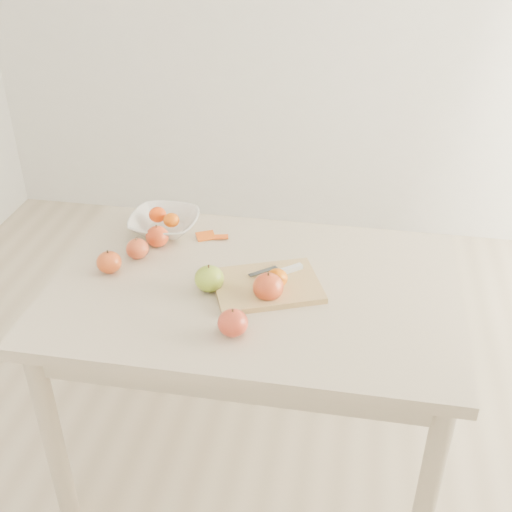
# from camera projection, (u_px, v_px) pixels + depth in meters

# --- Properties ---
(ground) EXTENTS (3.50, 3.50, 0.00)m
(ground) POSITION_uv_depth(u_px,v_px,m) (254.00, 458.00, 2.29)
(ground) COLOR #C6B293
(ground) RESTS_ON ground
(table) EXTENTS (1.20, 0.80, 0.75)m
(table) POSITION_uv_depth(u_px,v_px,m) (253.00, 312.00, 1.94)
(table) COLOR #C3B093
(table) RESTS_ON ground
(cutting_board) EXTENTS (0.36, 0.32, 0.02)m
(cutting_board) POSITION_uv_depth(u_px,v_px,m) (267.00, 285.00, 1.87)
(cutting_board) COLOR tan
(cutting_board) RESTS_ON table
(board_tangerine) EXTENTS (0.06, 0.06, 0.05)m
(board_tangerine) POSITION_uv_depth(u_px,v_px,m) (277.00, 278.00, 1.84)
(board_tangerine) COLOR #D15907
(board_tangerine) RESTS_ON cutting_board
(fruit_bowl) EXTENTS (0.23, 0.23, 0.06)m
(fruit_bowl) POSITION_uv_depth(u_px,v_px,m) (164.00, 223.00, 2.15)
(fruit_bowl) COLOR white
(fruit_bowl) RESTS_ON table
(bowl_tangerine_near) EXTENTS (0.06, 0.06, 0.05)m
(bowl_tangerine_near) POSITION_uv_depth(u_px,v_px,m) (158.00, 215.00, 2.14)
(bowl_tangerine_near) COLOR #E44008
(bowl_tangerine_near) RESTS_ON fruit_bowl
(bowl_tangerine_far) EXTENTS (0.05, 0.05, 0.05)m
(bowl_tangerine_far) POSITION_uv_depth(u_px,v_px,m) (171.00, 220.00, 2.12)
(bowl_tangerine_far) COLOR #D95707
(bowl_tangerine_far) RESTS_ON fruit_bowl
(orange_peel_a) EXTENTS (0.07, 0.07, 0.01)m
(orange_peel_a) POSITION_uv_depth(u_px,v_px,m) (206.00, 237.00, 2.12)
(orange_peel_a) COLOR #C34A0D
(orange_peel_a) RESTS_ON table
(orange_peel_b) EXTENTS (0.05, 0.04, 0.01)m
(orange_peel_b) POSITION_uv_depth(u_px,v_px,m) (221.00, 237.00, 2.12)
(orange_peel_b) COLOR #D24A0E
(orange_peel_b) RESTS_ON table
(paring_knife) EXTENTS (0.16, 0.09, 0.01)m
(paring_knife) POSITION_uv_depth(u_px,v_px,m) (286.00, 269.00, 1.91)
(paring_knife) COLOR silver
(paring_knife) RESTS_ON cutting_board
(apple_green) EXTENTS (0.09, 0.09, 0.08)m
(apple_green) POSITION_uv_depth(u_px,v_px,m) (209.00, 279.00, 1.85)
(apple_green) COLOR olive
(apple_green) RESTS_ON table
(apple_red_d) EXTENTS (0.08, 0.08, 0.07)m
(apple_red_d) POSITION_uv_depth(u_px,v_px,m) (109.00, 262.00, 1.93)
(apple_red_d) COLOR #A32219
(apple_red_d) RESTS_ON table
(apple_red_e) EXTENTS (0.09, 0.09, 0.08)m
(apple_red_e) POSITION_uv_depth(u_px,v_px,m) (268.00, 287.00, 1.81)
(apple_red_e) COLOR maroon
(apple_red_e) RESTS_ON table
(apple_red_c) EXTENTS (0.08, 0.08, 0.07)m
(apple_red_c) POSITION_uv_depth(u_px,v_px,m) (233.00, 323.00, 1.68)
(apple_red_c) COLOR maroon
(apple_red_c) RESTS_ON table
(apple_red_a) EXTENTS (0.08, 0.08, 0.07)m
(apple_red_a) POSITION_uv_depth(u_px,v_px,m) (157.00, 236.00, 2.06)
(apple_red_a) COLOR maroon
(apple_red_a) RESTS_ON table
(apple_red_b) EXTENTS (0.07, 0.07, 0.06)m
(apple_red_b) POSITION_uv_depth(u_px,v_px,m) (137.00, 249.00, 2.00)
(apple_red_b) COLOR maroon
(apple_red_b) RESTS_ON table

